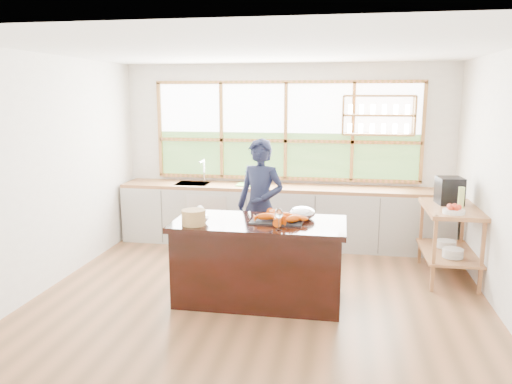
% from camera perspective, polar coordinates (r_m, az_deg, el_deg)
% --- Properties ---
extents(ground_plane, '(5.00, 5.00, 0.00)m').
position_cam_1_polar(ground_plane, '(5.85, 0.69, -11.47)').
color(ground_plane, '#955F3B').
extents(room_shell, '(5.02, 4.52, 2.71)m').
position_cam_1_polar(room_shell, '(5.92, 1.76, 6.33)').
color(room_shell, white).
rests_on(room_shell, ground_plane).
extents(back_counter, '(4.90, 0.63, 0.90)m').
position_cam_1_polar(back_counter, '(7.54, 2.92, -2.66)').
color(back_counter, '#B2B0A7').
rests_on(back_counter, ground_plane).
extents(right_shelf_unit, '(0.62, 1.10, 0.90)m').
position_cam_1_polar(right_shelf_unit, '(6.57, 21.29, -4.13)').
color(right_shelf_unit, '#A06E3C').
rests_on(right_shelf_unit, ground_plane).
extents(island, '(1.85, 0.90, 0.90)m').
position_cam_1_polar(island, '(5.50, 0.36, -7.88)').
color(island, black).
rests_on(island, ground_plane).
extents(cook, '(0.72, 0.57, 1.71)m').
position_cam_1_polar(cook, '(6.29, 0.50, -1.65)').
color(cook, '#161A33').
rests_on(cook, ground_plane).
extents(potted_plant, '(0.15, 0.13, 0.24)m').
position_cam_1_polar(potted_plant, '(7.56, -0.86, 1.77)').
color(potted_plant, slate).
rests_on(potted_plant, back_counter).
extents(cutting_board, '(0.41, 0.32, 0.01)m').
position_cam_1_polar(cutting_board, '(7.52, -0.66, 0.85)').
color(cutting_board, '#74D14C').
rests_on(cutting_board, back_counter).
extents(espresso_machine, '(0.33, 0.34, 0.33)m').
position_cam_1_polar(espresso_machine, '(6.66, 21.25, 0.15)').
color(espresso_machine, black).
rests_on(espresso_machine, right_shelf_unit).
extents(wine_bottle, '(0.08, 0.08, 0.29)m').
position_cam_1_polar(wine_bottle, '(6.28, 22.38, -0.76)').
color(wine_bottle, '#ACC265').
rests_on(wine_bottle, right_shelf_unit).
extents(fruit_bowl, '(0.25, 0.25, 0.11)m').
position_cam_1_polar(fruit_bowl, '(6.15, 21.68, -1.91)').
color(fruit_bowl, silver).
rests_on(fruit_bowl, right_shelf_unit).
extents(slate_board, '(0.56, 0.42, 0.02)m').
position_cam_1_polar(slate_board, '(5.38, 2.47, -3.28)').
color(slate_board, black).
rests_on(slate_board, island).
extents(lobster_pile, '(0.52, 0.48, 0.08)m').
position_cam_1_polar(lobster_pile, '(5.33, 2.67, -2.86)').
color(lobster_pile, '#D44A05').
rests_on(lobster_pile, slate_board).
extents(mixing_bowl_left, '(0.26, 0.26, 0.13)m').
position_cam_1_polar(mixing_bowl_left, '(5.33, -6.85, -2.96)').
color(mixing_bowl_left, silver).
rests_on(mixing_bowl_left, island).
extents(mixing_bowl_right, '(0.29, 0.29, 0.14)m').
position_cam_1_polar(mixing_bowl_right, '(5.52, 5.31, -2.39)').
color(mixing_bowl_right, silver).
rests_on(mixing_bowl_right, island).
extents(wine_glass, '(0.08, 0.08, 0.22)m').
position_cam_1_polar(wine_glass, '(5.01, 2.64, -2.56)').
color(wine_glass, silver).
rests_on(wine_glass, island).
extents(wicker_basket, '(0.25, 0.25, 0.16)m').
position_cam_1_polar(wicker_basket, '(5.25, -7.13, -2.90)').
color(wicker_basket, tan).
rests_on(wicker_basket, island).
extents(parchment_roll, '(0.13, 0.31, 0.08)m').
position_cam_1_polar(parchment_roll, '(5.69, -6.56, -2.23)').
color(parchment_roll, silver).
rests_on(parchment_roll, island).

